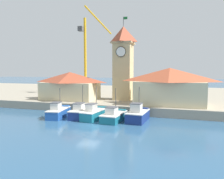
# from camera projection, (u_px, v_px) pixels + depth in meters

# --- Properties ---
(ground_plane) EXTENTS (300.00, 300.00, 0.00)m
(ground_plane) POSITION_uv_depth(u_px,v_px,m) (89.00, 124.00, 26.44)
(ground_plane) COLOR #2D567A
(quay_wharf) EXTENTS (120.00, 40.00, 1.28)m
(quay_wharf) POSITION_uv_depth(u_px,v_px,m) (133.00, 95.00, 51.13)
(quay_wharf) COLOR #9E937F
(quay_wharf) RESTS_ON ground
(fishing_boat_far_left) EXTENTS (2.49, 4.92, 4.00)m
(fishing_boat_far_left) POSITION_uv_depth(u_px,v_px,m) (58.00, 112.00, 30.02)
(fishing_boat_far_left) COLOR #2356A8
(fishing_boat_far_left) RESTS_ON ground
(fishing_boat_left_outer) EXTENTS (2.51, 5.38, 4.43)m
(fishing_boat_left_outer) POSITION_uv_depth(u_px,v_px,m) (81.00, 112.00, 30.10)
(fishing_boat_left_outer) COLOR navy
(fishing_boat_left_outer) RESTS_ON ground
(fishing_boat_left_inner) EXTENTS (2.33, 4.92, 4.36)m
(fishing_boat_left_inner) POSITION_uv_depth(u_px,v_px,m) (94.00, 113.00, 28.95)
(fishing_boat_left_inner) COLOR #196B7F
(fishing_boat_left_inner) RESTS_ON ground
(fishing_boat_mid_left) EXTENTS (2.47, 4.89, 4.14)m
(fishing_boat_mid_left) POSITION_uv_depth(u_px,v_px,m) (114.00, 116.00, 27.87)
(fishing_boat_mid_left) COLOR #196B7F
(fishing_boat_mid_left) RESTS_ON ground
(fishing_boat_center) EXTENTS (2.47, 4.64, 4.33)m
(fishing_boat_center) POSITION_uv_depth(u_px,v_px,m) (138.00, 115.00, 27.74)
(fishing_boat_center) COLOR navy
(fishing_boat_center) RESTS_ON ground
(clock_tower) EXTENTS (3.55, 3.55, 14.33)m
(clock_tower) POSITION_uv_depth(u_px,v_px,m) (123.00, 61.00, 38.01)
(clock_tower) COLOR tan
(clock_tower) RESTS_ON quay_wharf
(warehouse_left) EXTENTS (9.96, 5.87, 4.86)m
(warehouse_left) POSITION_uv_depth(u_px,v_px,m) (70.00, 85.00, 38.79)
(warehouse_left) COLOR beige
(warehouse_left) RESTS_ON quay_wharf
(warehouse_right) EXTENTS (10.50, 6.00, 5.54)m
(warehouse_right) POSITION_uv_depth(u_px,v_px,m) (170.00, 86.00, 32.81)
(warehouse_right) COLOR beige
(warehouse_right) RESTS_ON quay_wharf
(port_crane_near) EXTENTS (4.55, 9.68, 19.11)m
(port_crane_near) POSITION_uv_depth(u_px,v_px,m) (87.00, 63.00, 48.01)
(port_crane_near) COLOR #976E11
(port_crane_near) RESTS_ON quay_wharf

